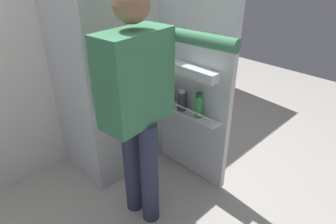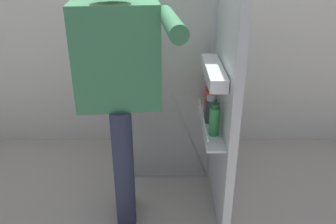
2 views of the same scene
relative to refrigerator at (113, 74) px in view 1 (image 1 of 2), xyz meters
name	(u,v)px [view 1 (image 1 of 2)]	position (x,y,z in m)	size (l,w,h in m)	color
ground_plane	(153,186)	(-0.03, -0.48, -0.84)	(6.87, 6.87, 0.00)	#B7B2A8
kitchen_wall	(77,13)	(-0.03, 0.39, 0.42)	(4.40, 0.10, 2.53)	silver
refrigerator	(113,74)	(0.00, 0.00, 0.00)	(0.73, 1.25, 1.68)	silver
person	(138,97)	(-0.25, -0.63, 0.10)	(0.59, 0.72, 1.57)	#2D334C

